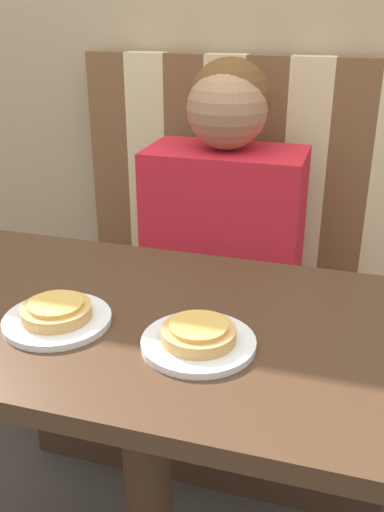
{
  "coord_description": "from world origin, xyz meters",
  "views": [
    {
      "loc": [
        0.35,
        -0.84,
        1.29
      ],
      "look_at": [
        0.0,
        0.32,
        0.75
      ],
      "focal_mm": 40.0,
      "sensor_mm": 36.0,
      "label": 1
    }
  ],
  "objects_px": {
    "plate_left": "(57,320)",
    "plate_right": "(198,343)",
    "pizza_left": "(56,310)",
    "pizza_right": "(199,333)",
    "person": "(225,201)"
  },
  "relations": [
    {
      "from": "plate_left",
      "to": "plate_right",
      "type": "relative_size",
      "value": 1.0
    },
    {
      "from": "plate_right",
      "to": "plate_left",
      "type": "bearing_deg",
      "value": 180.0
    },
    {
      "from": "pizza_left",
      "to": "pizza_right",
      "type": "bearing_deg",
      "value": 0.0
    },
    {
      "from": "pizza_left",
      "to": "pizza_right",
      "type": "relative_size",
      "value": 1.0
    },
    {
      "from": "person",
      "to": "pizza_left",
      "type": "xyz_separation_m",
      "value": [
        -0.13,
        -0.72,
        0.02
      ]
    },
    {
      "from": "plate_left",
      "to": "pizza_left",
      "type": "height_order",
      "value": "pizza_left"
    },
    {
      "from": "person",
      "to": "pizza_left",
      "type": "relative_size",
      "value": 5.97
    },
    {
      "from": "plate_right",
      "to": "pizza_right",
      "type": "distance_m",
      "value": 0.02
    },
    {
      "from": "pizza_right",
      "to": "pizza_left",
      "type": "bearing_deg",
      "value": 180.0
    },
    {
      "from": "plate_left",
      "to": "pizza_right",
      "type": "relative_size",
      "value": 1.53
    },
    {
      "from": "pizza_right",
      "to": "person",
      "type": "bearing_deg",
      "value": 100.12
    },
    {
      "from": "person",
      "to": "pizza_right",
      "type": "relative_size",
      "value": 5.97
    },
    {
      "from": "pizza_left",
      "to": "pizza_right",
      "type": "distance_m",
      "value": 0.26
    },
    {
      "from": "plate_left",
      "to": "pizza_left",
      "type": "bearing_deg",
      "value": -90.0
    },
    {
      "from": "plate_right",
      "to": "pizza_right",
      "type": "bearing_deg",
      "value": -90.0
    }
  ]
}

